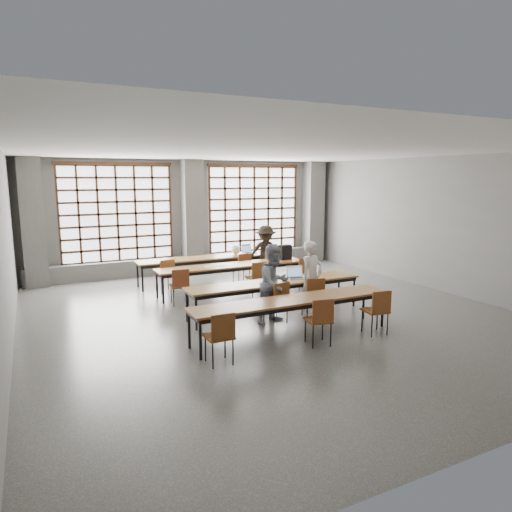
% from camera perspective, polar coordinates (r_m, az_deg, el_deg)
% --- Properties ---
extents(floor, '(11.00, 11.00, 0.00)m').
position_cam_1_polar(floor, '(10.04, 1.94, -7.33)').
color(floor, '#484745').
rests_on(floor, ground).
extents(ceiling, '(11.00, 11.00, 0.00)m').
position_cam_1_polar(ceiling, '(9.61, 2.06, 13.04)').
color(ceiling, silver).
rests_on(ceiling, floor).
extents(wall_back, '(10.00, 0.00, 10.00)m').
position_cam_1_polar(wall_back, '(14.72, -8.29, 4.99)').
color(wall_back, slate).
rests_on(wall_back, floor).
extents(wall_left, '(0.00, 11.00, 11.00)m').
position_cam_1_polar(wall_left, '(8.53, -29.03, 0.44)').
color(wall_left, slate).
rests_on(wall_left, floor).
extents(wall_right, '(0.00, 11.00, 11.00)m').
position_cam_1_polar(wall_right, '(12.82, 22.10, 3.68)').
color(wall_right, slate).
rests_on(wall_right, floor).
extents(column_left, '(0.60, 0.55, 3.50)m').
position_cam_1_polar(column_left, '(13.71, -26.10, 3.75)').
color(column_left, '#575754').
rests_on(column_left, floor).
extents(column_mid, '(0.60, 0.55, 3.50)m').
position_cam_1_polar(column_mid, '(14.45, -7.94, 4.91)').
color(column_mid, '#575754').
rests_on(column_mid, floor).
extents(column_right, '(0.60, 0.55, 3.50)m').
position_cam_1_polar(column_right, '(16.44, 7.16, 5.51)').
color(column_right, '#575754').
rests_on(column_right, floor).
extents(window_left, '(3.32, 0.12, 3.00)m').
position_cam_1_polar(window_left, '(14.09, -16.96, 5.07)').
color(window_left, white).
rests_on(window_left, wall_back).
extents(window_right, '(3.32, 0.12, 3.00)m').
position_cam_1_polar(window_right, '(15.48, -0.24, 5.88)').
color(window_right, white).
rests_on(window_right, wall_back).
extents(sill_ledge, '(9.80, 0.35, 0.50)m').
position_cam_1_polar(sill_ledge, '(14.73, -7.91, -0.89)').
color(sill_ledge, '#575754').
rests_on(sill_ledge, floor).
extents(desk_row_a, '(4.00, 0.70, 0.73)m').
position_cam_1_polar(desk_row_a, '(13.01, -6.07, -0.41)').
color(desk_row_a, brown).
rests_on(desk_row_a, floor).
extents(desk_row_b, '(4.00, 0.70, 0.73)m').
position_cam_1_polar(desk_row_b, '(11.84, -2.95, -1.38)').
color(desk_row_b, brown).
rests_on(desk_row_b, floor).
extents(desk_row_c, '(4.00, 0.70, 0.73)m').
position_cam_1_polar(desk_row_c, '(9.95, 2.45, -3.53)').
color(desk_row_c, brown).
rests_on(desk_row_c, floor).
extents(desk_row_d, '(4.00, 0.70, 0.73)m').
position_cam_1_polar(desk_row_d, '(8.54, 4.61, -5.80)').
color(desk_row_d, brown).
rests_on(desk_row_d, floor).
extents(chair_back_left, '(0.48, 0.48, 0.88)m').
position_cam_1_polar(chair_back_left, '(12.03, -11.22, -2.00)').
color(chair_back_left, brown).
rests_on(chair_back_left, floor).
extents(chair_back_mid, '(0.45, 0.45, 0.88)m').
position_cam_1_polar(chair_back_mid, '(12.76, -1.69, -1.14)').
color(chair_back_mid, maroon).
rests_on(chair_back_mid, floor).
extents(chair_back_right, '(0.49, 0.49, 0.88)m').
position_cam_1_polar(chair_back_right, '(13.12, 1.52, -0.84)').
color(chair_back_right, brown).
rests_on(chair_back_right, floor).
extents(chair_mid_left, '(0.47, 0.47, 0.88)m').
position_cam_1_polar(chair_mid_left, '(10.74, -9.49, -3.36)').
color(chair_mid_left, maroon).
rests_on(chair_mid_left, floor).
extents(chair_mid_centre, '(0.42, 0.43, 0.88)m').
position_cam_1_polar(chair_mid_centre, '(11.47, 0.15, -2.38)').
color(chair_mid_centre, brown).
rests_on(chair_mid_centre, floor).
extents(chair_mid_right, '(0.48, 0.48, 0.88)m').
position_cam_1_polar(chair_mid_right, '(12.14, 6.02, -1.75)').
color(chair_mid_right, brown).
rests_on(chair_mid_right, floor).
extents(chair_front_left, '(0.49, 0.49, 0.88)m').
position_cam_1_polar(chair_front_left, '(9.31, 2.77, -5.27)').
color(chair_front_left, brown).
rests_on(chair_front_left, floor).
extents(chair_front_right, '(0.51, 0.51, 0.88)m').
position_cam_1_polar(chair_front_right, '(9.75, 7.23, -4.65)').
color(chair_front_right, maroon).
rests_on(chair_front_right, floor).
extents(chair_near_left, '(0.43, 0.43, 0.88)m').
position_cam_1_polar(chair_near_left, '(7.31, -4.45, -9.56)').
color(chair_near_left, maroon).
rests_on(chair_near_left, floor).
extents(chair_near_mid, '(0.48, 0.49, 0.88)m').
position_cam_1_polar(chair_near_mid, '(8.17, 8.03, -7.53)').
color(chair_near_mid, brown).
rests_on(chair_near_mid, floor).
extents(chair_near_right, '(0.47, 0.48, 0.88)m').
position_cam_1_polar(chair_near_right, '(8.94, 14.97, -6.24)').
color(chair_near_right, brown).
rests_on(chair_near_right, floor).
extents(student_male, '(0.69, 0.56, 1.64)m').
position_cam_1_polar(student_male, '(9.80, 6.95, -2.88)').
color(student_male, silver).
rests_on(student_male, floor).
extents(student_female, '(0.95, 0.84, 1.63)m').
position_cam_1_polar(student_female, '(9.34, 2.33, -3.45)').
color(student_female, '#1A264F').
rests_on(student_female, floor).
extents(student_back, '(1.18, 0.93, 1.60)m').
position_cam_1_polar(student_back, '(13.18, 1.21, 0.38)').
color(student_back, black).
rests_on(student_back, floor).
extents(laptop_front, '(0.44, 0.40, 0.26)m').
position_cam_1_polar(laptop_front, '(10.29, 4.94, -2.38)').
color(laptop_front, silver).
rests_on(laptop_front, desk_row_c).
extents(laptop_back, '(0.43, 0.39, 0.26)m').
position_cam_1_polar(laptop_back, '(13.60, -0.97, 0.63)').
color(laptop_back, silver).
rests_on(laptop_back, desk_row_a).
extents(mouse, '(0.10, 0.07, 0.04)m').
position_cam_1_polar(mouse, '(10.39, 7.10, -2.54)').
color(mouse, silver).
rests_on(mouse, desk_row_c).
extents(green_box, '(0.27, 0.16, 0.09)m').
position_cam_1_polar(green_box, '(9.97, 1.98, -2.85)').
color(green_box, green).
rests_on(green_box, desk_row_c).
extents(phone, '(0.14, 0.11, 0.01)m').
position_cam_1_polar(phone, '(9.93, 3.64, -3.13)').
color(phone, black).
rests_on(phone, desk_row_c).
extents(paper_sheet_a, '(0.32, 0.24, 0.00)m').
position_cam_1_polar(paper_sheet_a, '(11.65, -5.75, -1.27)').
color(paper_sheet_a, silver).
rests_on(paper_sheet_a, desk_row_b).
extents(paper_sheet_b, '(0.36, 0.34, 0.00)m').
position_cam_1_polar(paper_sheet_b, '(11.66, -4.20, -1.23)').
color(paper_sheet_b, white).
rests_on(paper_sheet_b, desk_row_b).
extents(backpack, '(0.33, 0.21, 0.40)m').
position_cam_1_polar(backpack, '(12.54, 3.66, 0.48)').
color(backpack, black).
rests_on(backpack, desk_row_b).
extents(plastic_bag, '(0.31, 0.28, 0.29)m').
position_cam_1_polar(plastic_bag, '(13.35, -2.55, 0.81)').
color(plastic_bag, white).
rests_on(plastic_bag, desk_row_a).
extents(red_pouch, '(0.22, 0.14, 0.06)m').
position_cam_1_polar(red_pouch, '(7.39, -4.67, -9.63)').
color(red_pouch, '#A21614').
rests_on(red_pouch, chair_near_left).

